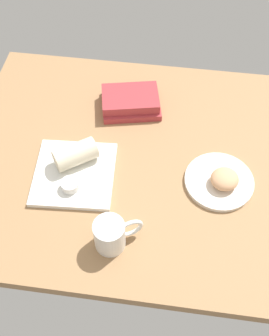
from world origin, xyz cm
name	(u,v)px	position (x,y,z in cm)	size (l,w,h in cm)	color
dining_table	(133,162)	(0.00, 0.00, 2.00)	(110.00, 90.00, 4.00)	#9E754C
round_plate	(219,181)	(-27.22, 5.64, 4.70)	(21.09, 21.09, 1.40)	silver
scone_pastry	(225,179)	(-28.46, 6.64, 7.65)	(8.48, 8.17, 4.50)	tan
square_plate	(74,174)	(17.08, 8.98, 4.80)	(24.40, 24.40, 1.60)	white
sauce_cup	(70,185)	(16.90, 14.46, 7.07)	(5.43, 5.43, 2.74)	silver
breakfast_wrap	(75,154)	(17.23, 4.59, 9.06)	(6.92, 6.92, 13.05)	beige
book_stack	(131,101)	(3.90, -22.11, 6.76)	(22.49, 18.97, 5.82)	#A53338
coffee_mug	(111,234)	(1.86, 29.85, 9.23)	(13.06, 9.37, 10.24)	white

